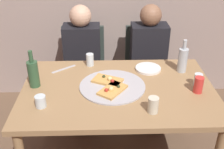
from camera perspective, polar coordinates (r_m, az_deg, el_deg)
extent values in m
cube|color=#99754C|center=(2.07, 1.28, -3.27)|extent=(1.44, 0.94, 0.04)
cylinder|color=#99754C|center=(2.68, -13.55, -5.58)|extent=(0.06, 0.06, 0.72)
cylinder|color=#99754C|center=(2.73, 14.76, -5.06)|extent=(0.06, 0.06, 0.72)
cylinder|color=#ADADB2|center=(2.07, 0.09, -2.42)|extent=(0.50, 0.50, 0.01)
cube|color=tan|center=(2.00, 0.12, -3.21)|extent=(0.24, 0.25, 0.02)
sphere|color=#EAD184|center=(1.97, -0.21, -2.98)|extent=(0.04, 0.04, 0.04)
sphere|color=#2D381E|center=(2.01, 1.24, -2.49)|extent=(0.02, 0.02, 0.02)
sphere|color=#B22D23|center=(1.96, -1.19, -3.24)|extent=(0.03, 0.03, 0.03)
cube|color=tan|center=(2.11, -0.94, -1.24)|extent=(0.25, 0.21, 0.02)
sphere|color=#EAD184|center=(2.10, -0.44, -0.89)|extent=(0.04, 0.04, 0.04)
sphere|color=#2D381E|center=(2.13, -1.69, -0.40)|extent=(0.02, 0.02, 0.02)
sphere|color=#B22D23|center=(2.07, 0.09, -1.37)|extent=(0.03, 0.03, 0.03)
cylinder|color=#B2BCC1|center=(2.31, 14.41, 2.86)|extent=(0.08, 0.08, 0.20)
cylinder|color=#B2BCC1|center=(2.26, 14.84, 6.01)|extent=(0.03, 0.03, 0.08)
cylinder|color=#2D5133|center=(2.12, -15.95, 0.07)|extent=(0.08, 0.08, 0.20)
cylinder|color=#2D5133|center=(2.05, -16.49, 3.60)|extent=(0.03, 0.03, 0.09)
cylinder|color=silver|center=(2.37, -4.58, 3.08)|extent=(0.06, 0.06, 0.11)
cylinder|color=beige|center=(1.80, 8.51, -6.25)|extent=(0.07, 0.07, 0.11)
cylinder|color=silver|center=(1.90, -14.57, -5.40)|extent=(0.07, 0.07, 0.08)
cylinder|color=silver|center=(2.16, 17.37, -1.07)|extent=(0.06, 0.06, 0.10)
cylinder|color=red|center=(2.08, 17.48, -2.06)|extent=(0.07, 0.07, 0.12)
cylinder|color=white|center=(2.33, 7.47, 1.23)|extent=(0.21, 0.21, 0.02)
cube|color=#B7B7BC|center=(2.35, -9.95, 1.13)|extent=(0.19, 0.15, 0.01)
cube|color=#2D3833|center=(2.90, -5.92, 0.18)|extent=(0.44, 0.44, 0.05)
cube|color=#2D3833|center=(2.98, -5.91, 5.83)|extent=(0.44, 0.04, 0.45)
cylinder|color=#2D3833|center=(2.86, -2.08, -5.79)|extent=(0.04, 0.04, 0.42)
cylinder|color=#2D3833|center=(2.89, -9.68, -5.84)|extent=(0.04, 0.04, 0.42)
cylinder|color=#2D3833|center=(3.18, -2.08, -1.85)|extent=(0.04, 0.04, 0.42)
cylinder|color=#2D3833|center=(3.20, -8.89, -1.94)|extent=(0.04, 0.04, 0.42)
cube|color=#2D3833|center=(2.93, 7.27, 0.37)|extent=(0.44, 0.44, 0.05)
cube|color=#2D3833|center=(3.01, 7.00, 5.97)|extent=(0.44, 0.04, 0.45)
cylinder|color=#2D3833|center=(2.93, 11.20, -5.45)|extent=(0.04, 0.04, 0.42)
cylinder|color=#2D3833|center=(2.87, 3.75, -5.68)|extent=(0.04, 0.04, 0.42)
cylinder|color=#2D3833|center=(3.24, 9.86, -1.64)|extent=(0.04, 0.04, 0.42)
cylinder|color=#2D3833|center=(3.19, 3.15, -1.77)|extent=(0.04, 0.04, 0.42)
cube|color=black|center=(2.80, -6.16, 5.02)|extent=(0.36, 0.22, 0.52)
sphere|color=tan|center=(2.68, -6.57, 11.95)|extent=(0.21, 0.21, 0.21)
cylinder|color=black|center=(2.74, -4.47, -1.63)|extent=(0.12, 0.40, 0.12)
cylinder|color=black|center=(2.75, -7.80, -1.67)|extent=(0.12, 0.40, 0.12)
cylinder|color=black|center=(2.70, -4.45, -7.91)|extent=(0.11, 0.11, 0.45)
cylinder|color=black|center=(2.71, -7.85, -7.92)|extent=(0.11, 0.11, 0.45)
cube|color=black|center=(2.83, 7.54, 5.18)|extent=(0.36, 0.22, 0.52)
sphere|color=brown|center=(2.71, 8.04, 12.04)|extent=(0.21, 0.21, 0.21)
cylinder|color=black|center=(2.79, 9.42, -1.39)|extent=(0.12, 0.40, 0.12)
cylinder|color=black|center=(2.76, 6.16, -1.45)|extent=(0.12, 0.40, 0.12)
cylinder|color=black|center=(2.75, 9.77, -7.56)|extent=(0.11, 0.11, 0.45)
cylinder|color=black|center=(2.72, 6.44, -7.69)|extent=(0.11, 0.11, 0.45)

